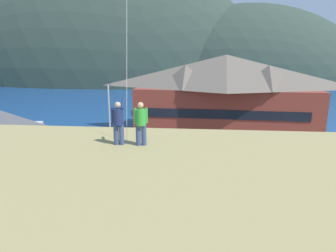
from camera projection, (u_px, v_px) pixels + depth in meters
The scene contains 19 objects.
ground_plane at pixel (135, 206), 20.22m from camera, with size 600.00×600.00×0.00m, color #66604C.
parking_lot_pad at pixel (147, 177), 25.05m from camera, with size 40.00×20.00×0.10m, color gray.
bay_water at pixel (181, 96), 78.35m from camera, with size 360.00×84.00×0.03m, color navy.
far_hill_west_ridge at pixel (18, 79), 137.07m from camera, with size 142.48×58.63×70.55m, color #334733.
far_hill_east_peak at pixel (117, 81), 130.36m from camera, with size 132.06×75.12×95.16m, color #2D3D33.
far_hill_center_saddle at pixel (244, 82), 124.87m from camera, with size 93.95×70.51×62.42m, color #2D3D33.
harbor_lodge at pixel (225, 92), 38.71m from camera, with size 24.88×11.91×10.45m.
wharf_dock at pixel (160, 112), 52.91m from camera, with size 3.20×13.29×0.70m.
moored_boat_wharfside at pixel (142, 108), 54.98m from camera, with size 3.14×7.83×2.16m.
parked_car_mid_row_near at pixel (101, 190), 20.35m from camera, with size 4.24×2.14×1.82m.
parked_car_front_row_end at pixel (249, 164), 25.31m from camera, with size 4.29×2.24×1.82m.
parked_car_mid_row_center at pixel (185, 158), 26.76m from camera, with size 4.24×2.14×1.82m.
parked_car_lone_by_shed at pixel (120, 156), 27.44m from camera, with size 4.32×2.29×1.82m.
parked_car_front_row_silver at pixel (249, 193), 19.79m from camera, with size 4.30×2.25×1.82m.
parked_car_front_row_red at pixel (65, 155), 27.49m from camera, with size 4.28×2.21×1.82m.
parked_car_mid_row_far at pixel (37, 188), 20.69m from camera, with size 4.24×2.14×1.82m.
parking_light_pole at pixel (110, 115), 29.89m from camera, with size 0.24×0.78×7.34m.
person_kite_flyer at pixel (118, 121), 11.55m from camera, with size 0.52×0.67×1.86m.
person_companion at pixel (141, 122), 11.46m from camera, with size 0.54×0.40×1.74m.
Camera 1 is at (4.01, -18.10, 10.09)m, focal length 31.13 mm.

